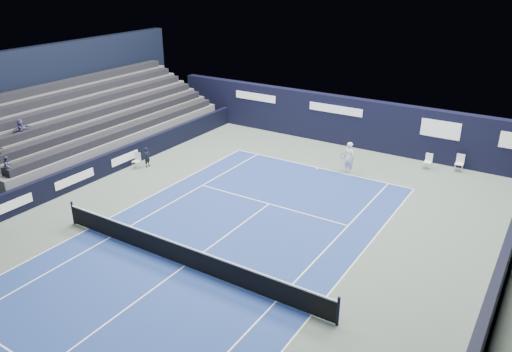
% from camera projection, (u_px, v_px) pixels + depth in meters
% --- Properties ---
extents(ground, '(48.00, 48.00, 0.00)m').
position_uv_depth(ground, '(215.00, 244.00, 20.90)').
color(ground, '#4F5E53').
rests_on(ground, ground).
extents(court_surface, '(10.97, 23.77, 0.01)m').
position_uv_depth(court_surface, '(185.00, 266.00, 19.34)').
color(court_surface, navy).
rests_on(court_surface, ground).
extents(enclosure_wall_right, '(0.30, 22.00, 1.80)m').
position_uv_depth(enclosure_wall_right, '(506.00, 254.00, 18.49)').
color(enclosure_wall_right, black).
rests_on(enclosure_wall_right, ground).
extents(folding_chair_back_a, '(0.41, 0.43, 0.90)m').
position_uv_depth(folding_chair_back_a, '(429.00, 159.00, 28.28)').
color(folding_chair_back_a, silver).
rests_on(folding_chair_back_a, ground).
extents(folding_chair_back_b, '(0.46, 0.44, 1.00)m').
position_uv_depth(folding_chair_back_b, '(460.00, 162.00, 27.93)').
color(folding_chair_back_b, silver).
rests_on(folding_chair_back_b, ground).
extents(line_judge_chair, '(0.46, 0.45, 0.91)m').
position_uv_depth(line_judge_chair, '(137.00, 159.00, 28.40)').
color(line_judge_chair, silver).
rests_on(line_judge_chair, ground).
extents(line_judge, '(0.29, 0.43, 1.16)m').
position_uv_depth(line_judge, '(147.00, 157.00, 28.56)').
color(line_judge, black).
rests_on(line_judge, ground).
extents(court_markings, '(11.03, 23.83, 0.00)m').
position_uv_depth(court_markings, '(185.00, 266.00, 19.34)').
color(court_markings, white).
rests_on(court_markings, court_surface).
extents(tennis_net, '(12.90, 0.10, 1.10)m').
position_uv_depth(tennis_net, '(184.00, 255.00, 19.14)').
color(tennis_net, black).
rests_on(tennis_net, ground).
extents(back_sponsor_wall, '(26.00, 0.63, 3.10)m').
position_uv_depth(back_sponsor_wall, '(351.00, 122.00, 31.54)').
color(back_sponsor_wall, black).
rests_on(back_sponsor_wall, ground).
extents(side_barrier_left, '(0.33, 22.00, 1.20)m').
position_uv_depth(side_barrier_left, '(123.00, 158.00, 28.41)').
color(side_barrier_left, black).
rests_on(side_barrier_left, ground).
extents(spectator_stand, '(6.00, 18.00, 6.40)m').
position_uv_depth(spectator_stand, '(89.00, 120.00, 30.52)').
color(spectator_stand, '#545457').
rests_on(spectator_stand, ground).
extents(tennis_player, '(0.76, 0.92, 1.81)m').
position_uv_depth(tennis_player, '(349.00, 157.00, 27.58)').
color(tennis_player, white).
rests_on(tennis_player, ground).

